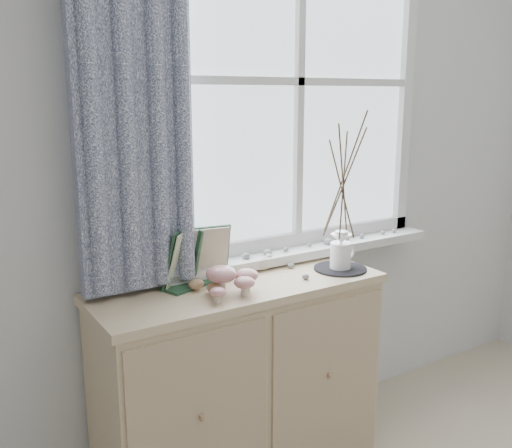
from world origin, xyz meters
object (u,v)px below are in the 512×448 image
sideboard (240,380)px  botanical_book (198,257)px  twig_pitcher (343,179)px  toadstool_cluster (231,278)px

sideboard → botanical_book: size_ratio=3.49×
botanical_book → twig_pitcher: (0.62, -0.13, 0.28)m
botanical_book → twig_pitcher: twig_pitcher is taller
toadstool_cluster → twig_pitcher: (0.55, 0.02, 0.33)m
botanical_book → twig_pitcher: bearing=-30.9°
botanical_book → twig_pitcher: 0.69m
sideboard → toadstool_cluster: 0.50m
sideboard → twig_pitcher: bearing=-8.0°
botanical_book → toadstool_cluster: size_ratio=1.45×
sideboard → botanical_book: botanical_book is taller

